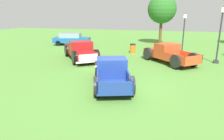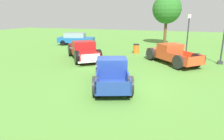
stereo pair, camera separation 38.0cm
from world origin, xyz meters
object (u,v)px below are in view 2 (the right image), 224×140
lamp_post_far (188,33)px  oak_tree_west (167,9)px  pickup_truck_behind_left (84,51)px  lamp_post_near (224,35)px  pickup_truck_behind_right (169,54)px  sedan_distant_a (76,39)px  trash_can (136,49)px  pickup_truck_foreground (112,71)px

lamp_post_far → oak_tree_west: (-2.54, 5.62, 2.38)m
pickup_truck_behind_left → lamp_post_near: size_ratio=1.21×
pickup_truck_behind_right → pickup_truck_behind_left: bearing=-169.0°
pickup_truck_behind_right → oak_tree_west: size_ratio=0.80×
pickup_truck_behind_left → lamp_post_near: (10.95, 2.18, 1.54)m
pickup_truck_behind_left → sedan_distant_a: bearing=122.5°
lamp_post_far → oak_tree_west: 6.61m
sedan_distant_a → trash_can: size_ratio=5.13×
pickup_truck_foreground → pickup_truck_behind_left: 6.57m
lamp_post_near → trash_can: 7.96m
pickup_truck_behind_left → trash_can: 5.83m
lamp_post_far → pickup_truck_foreground: bearing=-111.3°
pickup_truck_behind_left → sedan_distant_a: (-5.05, 7.94, 0.02)m
sedan_distant_a → pickup_truck_foreground: bearing=-54.5°
lamp_post_near → pickup_truck_foreground: bearing=-133.0°
pickup_truck_foreground → lamp_post_near: (6.73, 7.21, 1.60)m
trash_can → sedan_distant_a: bearing=158.7°
pickup_truck_foreground → lamp_post_far: lamp_post_far is taller
pickup_truck_behind_right → trash_can: (-3.42, 3.23, -0.27)m
pickup_truck_behind_right → lamp_post_near: (3.94, 0.82, 1.57)m
lamp_post_far → trash_can: size_ratio=4.13×
pickup_truck_foreground → lamp_post_near: lamp_post_near is taller
pickup_truck_foreground → pickup_truck_behind_left: pickup_truck_behind_left is taller
pickup_truck_foreground → lamp_post_far: size_ratio=1.34×
pickup_truck_foreground → sedan_distant_a: size_ratio=1.08×
oak_tree_west → pickup_truck_behind_left: bearing=-117.4°
pickup_truck_foreground → sedan_distant_a: 15.95m
sedan_distant_a → lamp_post_near: 17.08m
trash_can → lamp_post_near: bearing=-18.1°
pickup_truck_behind_left → sedan_distant_a: pickup_truck_behind_left is taller
sedan_distant_a → pickup_truck_behind_left: bearing=-57.5°
pickup_truck_behind_left → oak_tree_west: 13.26m
sedan_distant_a → lamp_post_far: size_ratio=1.24×
lamp_post_near → oak_tree_west: bearing=119.1°
pickup_truck_foreground → trash_can: 9.64m
pickup_truck_foreground → lamp_post_far: (4.19, 10.73, 1.34)m
sedan_distant_a → oak_tree_west: (10.92, 3.37, 3.64)m
pickup_truck_behind_left → oak_tree_west: bearing=62.6°
trash_can → pickup_truck_behind_left: bearing=-128.1°
oak_tree_west → lamp_post_near: bearing=-60.9°
lamp_post_near → lamp_post_far: bearing=125.8°
pickup_truck_behind_left → lamp_post_near: bearing=11.3°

